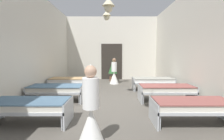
{
  "coord_description": "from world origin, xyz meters",
  "views": [
    {
      "loc": [
        0.02,
        -5.71,
        1.65
      ],
      "look_at": [
        0.0,
        0.19,
        1.1
      ],
      "focal_mm": 26.18,
      "sensor_mm": 36.0,
      "label": 1
    }
  ],
  "objects_px": {
    "bed_right_row_1": "(167,89)",
    "potted_plant": "(113,69)",
    "bed_left_row_0": "(30,106)",
    "bed_right_row_0": "(193,106)",
    "bed_left_row_2": "(71,81)",
    "bed_right_row_2": "(154,81)",
    "bed_left_row_1": "(57,89)",
    "nurse_near_aisle": "(115,75)",
    "nurse_mid_aisle": "(92,117)"
  },
  "relations": [
    {
      "from": "bed_left_row_1",
      "to": "bed_right_row_1",
      "type": "bearing_deg",
      "value": 0.0
    },
    {
      "from": "bed_right_row_0",
      "to": "potted_plant",
      "type": "relative_size",
      "value": 1.42
    },
    {
      "from": "potted_plant",
      "to": "nurse_near_aisle",
      "type": "bearing_deg",
      "value": -85.93
    },
    {
      "from": "bed_left_row_2",
      "to": "nurse_near_aisle",
      "type": "distance_m",
      "value": 2.68
    },
    {
      "from": "bed_left_row_0",
      "to": "bed_left_row_1",
      "type": "distance_m",
      "value": 1.9
    },
    {
      "from": "bed_right_row_1",
      "to": "bed_right_row_2",
      "type": "relative_size",
      "value": 1.0
    },
    {
      "from": "potted_plant",
      "to": "bed_right_row_0",
      "type": "bearing_deg",
      "value": -73.76
    },
    {
      "from": "bed_right_row_1",
      "to": "bed_right_row_2",
      "type": "height_order",
      "value": "same"
    },
    {
      "from": "bed_left_row_0",
      "to": "bed_right_row_1",
      "type": "xyz_separation_m",
      "value": [
        3.9,
        1.9,
        0.0
      ]
    },
    {
      "from": "bed_right_row_0",
      "to": "bed_right_row_1",
      "type": "distance_m",
      "value": 1.9
    },
    {
      "from": "bed_left_row_2",
      "to": "nurse_mid_aisle",
      "type": "distance_m",
      "value": 5.02
    },
    {
      "from": "nurse_near_aisle",
      "to": "nurse_mid_aisle",
      "type": "bearing_deg",
      "value": -44.7
    },
    {
      "from": "bed_left_row_0",
      "to": "nurse_near_aisle",
      "type": "height_order",
      "value": "nurse_near_aisle"
    },
    {
      "from": "bed_left_row_0",
      "to": "nurse_near_aisle",
      "type": "relative_size",
      "value": 1.28
    },
    {
      "from": "bed_left_row_0",
      "to": "nurse_near_aisle",
      "type": "distance_m",
      "value": 5.86
    },
    {
      "from": "bed_right_row_1",
      "to": "bed_left_row_2",
      "type": "height_order",
      "value": "same"
    },
    {
      "from": "bed_right_row_0",
      "to": "nurse_near_aisle",
      "type": "bearing_deg",
      "value": 108.26
    },
    {
      "from": "bed_left_row_0",
      "to": "bed_right_row_0",
      "type": "bearing_deg",
      "value": 0.0
    },
    {
      "from": "nurse_mid_aisle",
      "to": "bed_right_row_0",
      "type": "bearing_deg",
      "value": -91.74
    },
    {
      "from": "bed_left_row_1",
      "to": "bed_right_row_2",
      "type": "xyz_separation_m",
      "value": [
        3.9,
        1.9,
        0.0
      ]
    },
    {
      "from": "bed_right_row_0",
      "to": "bed_right_row_2",
      "type": "height_order",
      "value": "same"
    },
    {
      "from": "bed_right_row_0",
      "to": "bed_right_row_2",
      "type": "distance_m",
      "value": 3.8
    },
    {
      "from": "bed_left_row_0",
      "to": "bed_right_row_2",
      "type": "height_order",
      "value": "same"
    },
    {
      "from": "bed_right_row_0",
      "to": "potted_plant",
      "type": "bearing_deg",
      "value": 106.24
    },
    {
      "from": "bed_left_row_2",
      "to": "bed_right_row_2",
      "type": "xyz_separation_m",
      "value": [
        3.9,
        0.0,
        0.0
      ]
    },
    {
      "from": "bed_left_row_0",
      "to": "bed_right_row_0",
      "type": "height_order",
      "value": "same"
    },
    {
      "from": "bed_right_row_1",
      "to": "nurse_near_aisle",
      "type": "distance_m",
      "value": 4.0
    },
    {
      "from": "bed_left_row_1",
      "to": "bed_right_row_1",
      "type": "height_order",
      "value": "same"
    },
    {
      "from": "nurse_near_aisle",
      "to": "bed_left_row_0",
      "type": "bearing_deg",
      "value": -61.21
    },
    {
      "from": "bed_right_row_2",
      "to": "nurse_mid_aisle",
      "type": "height_order",
      "value": "nurse_mid_aisle"
    },
    {
      "from": "bed_left_row_1",
      "to": "nurse_near_aisle",
      "type": "relative_size",
      "value": 1.28
    },
    {
      "from": "potted_plant",
      "to": "bed_left_row_0",
      "type": "bearing_deg",
      "value": -107.49
    },
    {
      "from": "bed_right_row_1",
      "to": "nurse_near_aisle",
      "type": "bearing_deg",
      "value": 116.82
    },
    {
      "from": "bed_right_row_2",
      "to": "nurse_near_aisle",
      "type": "distance_m",
      "value": 2.46
    },
    {
      "from": "potted_plant",
      "to": "bed_right_row_1",
      "type": "bearing_deg",
      "value": -67.54
    },
    {
      "from": "bed_right_row_2",
      "to": "potted_plant",
      "type": "distance_m",
      "value": 3.25
    },
    {
      "from": "bed_left_row_0",
      "to": "bed_right_row_0",
      "type": "relative_size",
      "value": 1.0
    },
    {
      "from": "nurse_near_aisle",
      "to": "nurse_mid_aisle",
      "type": "distance_m",
      "value": 6.45
    },
    {
      "from": "bed_left_row_1",
      "to": "bed_left_row_2",
      "type": "height_order",
      "value": "same"
    },
    {
      "from": "bed_left_row_1",
      "to": "nurse_mid_aisle",
      "type": "relative_size",
      "value": 1.28
    },
    {
      "from": "bed_left_row_2",
      "to": "potted_plant",
      "type": "distance_m",
      "value": 3.34
    },
    {
      "from": "nurse_mid_aisle",
      "to": "bed_left_row_0",
      "type": "bearing_deg",
      "value": 34.71
    },
    {
      "from": "bed_left_row_1",
      "to": "bed_right_row_2",
      "type": "distance_m",
      "value": 4.34
    },
    {
      "from": "nurse_mid_aisle",
      "to": "potted_plant",
      "type": "xyz_separation_m",
      "value": [
        0.43,
        7.39,
        0.26
      ]
    },
    {
      "from": "bed_right_row_1",
      "to": "potted_plant",
      "type": "height_order",
      "value": "potted_plant"
    },
    {
      "from": "bed_left_row_0",
      "to": "potted_plant",
      "type": "relative_size",
      "value": 1.42
    },
    {
      "from": "bed_right_row_0",
      "to": "potted_plant",
      "type": "distance_m",
      "value": 6.71
    },
    {
      "from": "bed_right_row_0",
      "to": "potted_plant",
      "type": "height_order",
      "value": "potted_plant"
    },
    {
      "from": "bed_left_row_2",
      "to": "bed_right_row_2",
      "type": "bearing_deg",
      "value": 0.0
    },
    {
      "from": "bed_right_row_2",
      "to": "nurse_mid_aisle",
      "type": "xyz_separation_m",
      "value": [
        -2.3,
        -4.76,
        0.09
      ]
    }
  ]
}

